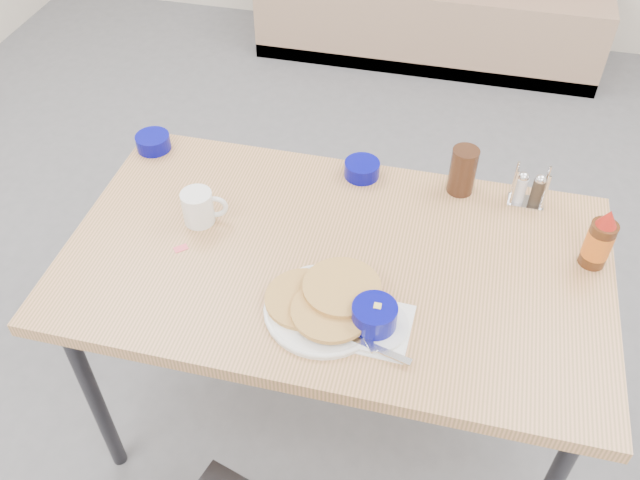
% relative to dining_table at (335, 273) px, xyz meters
% --- Properties ---
extents(dining_table, '(1.40, 0.80, 0.76)m').
position_rel_dining_table_xyz_m(dining_table, '(0.00, 0.00, 0.00)').
color(dining_table, tan).
rests_on(dining_table, ground).
extents(pancake_plate, '(0.29, 0.28, 0.05)m').
position_rel_dining_table_xyz_m(pancake_plate, '(0.01, -0.18, 0.08)').
color(pancake_plate, white).
rests_on(pancake_plate, dining_table).
extents(coffee_mug, '(0.12, 0.08, 0.10)m').
position_rel_dining_table_xyz_m(coffee_mug, '(-0.38, 0.05, 0.11)').
color(coffee_mug, white).
rests_on(coffee_mug, dining_table).
extents(grits_setting, '(0.19, 0.19, 0.07)m').
position_rel_dining_table_xyz_m(grits_setting, '(0.14, -0.20, 0.09)').
color(grits_setting, white).
rests_on(grits_setting, dining_table).
extents(creamer_bowl, '(0.10, 0.10, 0.05)m').
position_rel_dining_table_xyz_m(creamer_bowl, '(-0.64, 0.32, 0.08)').
color(creamer_bowl, '#05067F').
rests_on(creamer_bowl, dining_table).
extents(butter_bowl, '(0.10, 0.10, 0.05)m').
position_rel_dining_table_xyz_m(butter_bowl, '(0.00, 0.34, 0.08)').
color(butter_bowl, '#05067F').
rests_on(butter_bowl, dining_table).
extents(amber_tumbler, '(0.08, 0.08, 0.14)m').
position_rel_dining_table_xyz_m(amber_tumbler, '(0.29, 0.34, 0.13)').
color(amber_tumbler, '#351D11').
rests_on(amber_tumbler, dining_table).
extents(condiment_caddy, '(0.10, 0.06, 0.12)m').
position_rel_dining_table_xyz_m(condiment_caddy, '(0.47, 0.33, 0.10)').
color(condiment_caddy, silver).
rests_on(condiment_caddy, dining_table).
extents(syrup_bottle, '(0.07, 0.07, 0.18)m').
position_rel_dining_table_xyz_m(syrup_bottle, '(0.64, 0.13, 0.14)').
color(syrup_bottle, '#47230F').
rests_on(syrup_bottle, dining_table).
extents(sugar_wrapper, '(0.04, 0.04, 0.00)m').
position_rel_dining_table_xyz_m(sugar_wrapper, '(-0.40, -0.07, 0.06)').
color(sugar_wrapper, '#FF5466').
rests_on(sugar_wrapper, dining_table).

